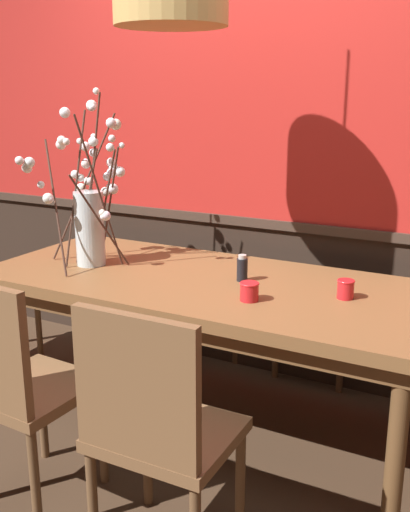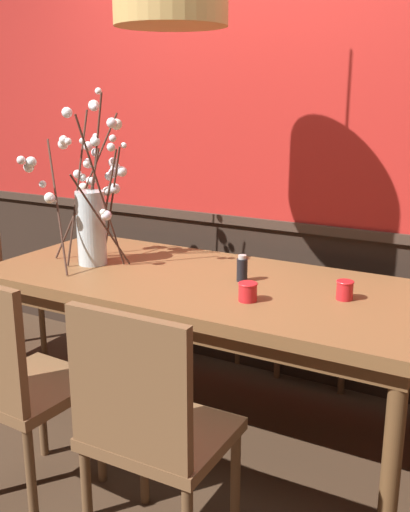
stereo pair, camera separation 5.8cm
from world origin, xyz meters
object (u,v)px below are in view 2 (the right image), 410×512
object	(u,v)px
chair_far_side_right	(327,285)
candle_holder_nearer_center	(345,290)
chair_far_side_left	(225,269)
candle_holder_nearer_edge	(248,292)
chair_near_side_left	(15,380)
chair_near_side_right	(149,424)
dining_table	(205,295)
condiment_bottle	(242,269)
vase_with_blossoms	(91,211)

from	to	relation	value
chair_far_side_right	candle_holder_nearer_center	bearing A→B (deg)	-68.14
chair_far_side_left	candle_holder_nearer_edge	xyz separation A→B (m)	(0.66, -1.08, 0.28)
chair_near_side_left	chair_near_side_right	xyz separation A→B (m)	(0.62, -0.02, 0.01)
dining_table	chair_near_side_right	size ratio (longest dim) A/B	2.25
candle_holder_nearer_edge	chair_near_side_right	bearing A→B (deg)	-90.82
condiment_bottle	chair_far_side_right	bearing A→B (deg)	78.81
chair_far_side_right	condiment_bottle	xyz separation A→B (m)	(-0.16, -0.80, 0.28)
dining_table	candle_holder_nearer_edge	xyz separation A→B (m)	(0.31, -0.18, 0.12)
chair_near_side_right	condiment_bottle	bearing A→B (deg)	97.77
vase_with_blossoms	candle_holder_nearer_center	bearing A→B (deg)	3.26
vase_with_blossoms	chair_near_side_right	bearing A→B (deg)	-42.89
chair_near_side_left	condiment_bottle	size ratio (longest dim) A/B	7.65
dining_table	chair_near_side_right	bearing A→B (deg)	-71.83
chair_far_side_right	condiment_bottle	world-z (taller)	chair_far_side_right
dining_table	chair_far_side_left	xyz separation A→B (m)	(-0.36, 0.90, -0.16)
chair_near_side_left	candle_holder_nearer_edge	bearing A→B (deg)	47.73
vase_with_blossoms	candle_holder_nearer_edge	size ratio (longest dim) A/B	10.45
chair_far_side_left	candle_holder_nearer_center	distance (m)	1.36
chair_far_side_right	chair_far_side_left	world-z (taller)	chair_far_side_right
chair_far_side_left	chair_near_side_left	xyz separation A→B (m)	(0.03, -1.78, 0.03)
chair_far_side_left	candle_holder_nearer_edge	bearing A→B (deg)	-58.44
chair_far_side_left	vase_with_blossoms	distance (m)	1.10
dining_table	chair_near_side_right	world-z (taller)	chair_near_side_right
chair_far_side_left	condiment_bottle	size ratio (longest dim) A/B	7.11
condiment_bottle	dining_table	bearing A→B (deg)	-162.50
chair_far_side_left	candle_holder_nearer_edge	distance (m)	1.30
chair_near_side_left	chair_near_side_right	distance (m)	0.62
chair_near_side_left	candle_holder_nearer_edge	distance (m)	0.97
chair_far_side_left	chair_near_side_right	bearing A→B (deg)	-70.03
chair_far_side_left	chair_near_side_left	world-z (taller)	chair_near_side_left
chair_near_side_right	dining_table	bearing A→B (deg)	108.17
chair_far_side_left	chair_near_side_left	size ratio (longest dim) A/B	0.93
vase_with_blossoms	chair_far_side_right	bearing A→B (deg)	43.08
chair_far_side_left	vase_with_blossoms	size ratio (longest dim) A/B	1.02
chair_far_side_right	chair_far_side_left	size ratio (longest dim) A/B	1.02
dining_table	chair_far_side_right	world-z (taller)	chair_far_side_right
chair_far_side_right	chair_near_side_right	size ratio (longest dim) A/B	0.95
vase_with_blossoms	candle_holder_nearer_edge	distance (m)	0.97
dining_table	vase_with_blossoms	distance (m)	0.72
chair_far_side_right	chair_near_side_left	bearing A→B (deg)	-110.63
dining_table	candle_holder_nearer_center	xyz separation A→B (m)	(0.65, 0.03, 0.12)
dining_table	candle_holder_nearer_edge	bearing A→B (deg)	-30.89
vase_with_blossoms	candle_holder_nearer_center	xyz separation A→B (m)	(1.28, 0.07, -0.23)
chair_far_side_left	condiment_bottle	xyz separation A→B (m)	(0.52, -0.85, 0.30)
chair_far_side_left	chair_near_side_left	distance (m)	1.78
dining_table	chair_far_side_left	bearing A→B (deg)	111.73
dining_table	chair_near_side_right	distance (m)	0.96
chair_far_side_right	candle_holder_nearer_edge	xyz separation A→B (m)	(-0.02, -1.03, 0.26)
candle_holder_nearer_center	condiment_bottle	size ratio (longest dim) A/B	0.66
vase_with_blossoms	candle_holder_nearer_center	size ratio (longest dim) A/B	10.58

